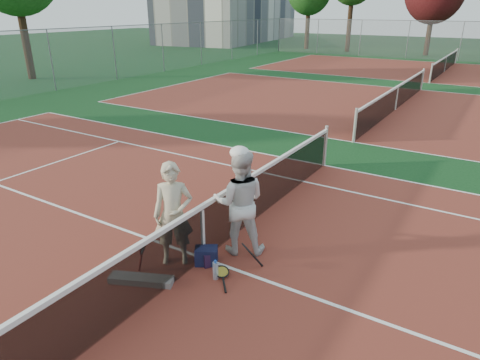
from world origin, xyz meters
name	(u,v)px	position (x,y,z in m)	size (l,w,h in m)	color
ground	(204,259)	(0.00, 0.00, 0.00)	(130.00, 130.00, 0.00)	#0F3716
court_main	(204,258)	(0.00, 0.00, 0.00)	(23.77, 10.97, 0.01)	maroon
court_far_a	(395,110)	(0.00, 13.50, 0.00)	(23.77, 10.97, 0.01)	maroon
court_far_b	(444,72)	(0.00, 27.00, 0.00)	(23.77, 10.97, 0.01)	maroon
net_main	(203,232)	(0.00, 0.00, 0.51)	(0.10, 10.98, 1.02)	black
net_far_a	(397,98)	(0.00, 13.50, 0.51)	(0.10, 10.98, 1.02)	black
net_far_b	(445,64)	(0.00, 27.00, 0.51)	(0.10, 10.98, 1.02)	black
fence_back	(461,42)	(0.00, 34.00, 1.50)	(32.00, 0.06, 3.00)	slate
fence_left	(12,65)	(-16.00, 6.75, 1.50)	(54.50, 0.06, 3.00)	slate
player_a	(173,214)	(-0.35, -0.31, 0.88)	(0.64, 0.42, 1.76)	#BCB291
player_b	(240,202)	(0.37, 0.57, 0.93)	(0.90, 0.70, 1.86)	silver
racket_red	(144,256)	(-0.58, -0.81, 0.30)	(0.17, 0.27, 0.59)	maroon
racket_black_held	(247,257)	(0.81, 0.10, 0.25)	(0.37, 0.27, 0.50)	black
racket_spare	(222,273)	(0.55, -0.25, 0.05)	(0.60, 0.27, 0.11)	black
sports_bag_navy	(206,256)	(0.13, -0.09, 0.15)	(0.37, 0.26, 0.30)	black
sports_bag_purple	(207,257)	(0.13, -0.08, 0.12)	(0.29, 0.20, 0.24)	black
net_cover_canvas	(141,280)	(-0.42, -1.07, 0.05)	(1.01, 0.23, 0.11)	#635E5A
water_bottle	(216,271)	(0.51, -0.37, 0.15)	(0.09, 0.09, 0.30)	#C9E7FF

